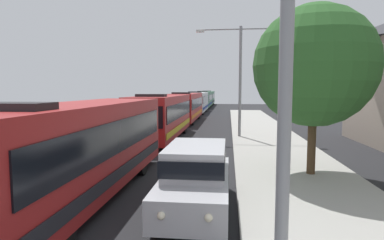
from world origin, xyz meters
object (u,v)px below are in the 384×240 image
at_px(bus_second_in_line, 162,115).
at_px(roadside_tree, 314,66).
at_px(streetlamp_mid, 240,69).
at_px(bus_tail_end, 208,97).
at_px(bus_rear, 204,99).
at_px(white_suv, 196,176).
at_px(bus_lead, 81,147).
at_px(bus_fourth_in_line, 197,102).
at_px(bus_middle, 186,106).

relative_size(bus_second_in_line, roadside_tree, 1.65).
distance_m(streetlamp_mid, roadside_tree, 10.44).
distance_m(bus_second_in_line, bus_tail_end, 49.65).
relative_size(bus_rear, bus_tail_end, 0.92).
height_order(bus_tail_end, white_suv, bus_tail_end).
height_order(bus_rear, roadside_tree, roadside_tree).
bearing_deg(bus_lead, bus_fourth_in_line, 90.00).
bearing_deg(bus_tail_end, bus_second_in_line, -90.00).
distance_m(bus_fourth_in_line, streetlamp_mid, 25.35).
xyz_separation_m(bus_middle, bus_rear, (-0.00, 25.56, -0.00)).
relative_size(bus_second_in_line, bus_middle, 0.92).
height_order(bus_rear, white_suv, bus_rear).
bearing_deg(roadside_tree, bus_middle, 110.02).
relative_size(bus_rear, roadside_tree, 1.59).
bearing_deg(bus_rear, streetlamp_mid, -81.71).
height_order(bus_fourth_in_line, streetlamp_mid, streetlamp_mid).
bearing_deg(bus_lead, white_suv, -9.47).
distance_m(bus_middle, white_suv, 25.94).
bearing_deg(bus_lead, roadside_tree, 23.61).
bearing_deg(streetlamp_mid, bus_lead, -111.70).
distance_m(bus_middle, bus_fourth_in_line, 13.07).
bearing_deg(bus_second_in_line, bus_fourth_in_line, 90.00).
height_order(bus_second_in_line, roadside_tree, roadside_tree).
distance_m(bus_second_in_line, bus_middle, 12.49).
relative_size(white_suv, streetlamp_mid, 0.62).
bearing_deg(streetlamp_mid, roadside_tree, -76.25).
bearing_deg(streetlamp_mid, bus_middle, 115.17).
bearing_deg(white_suv, bus_lead, 170.53).
distance_m(bus_rear, white_suv, 51.37).
height_order(bus_lead, bus_fourth_in_line, same).
xyz_separation_m(bus_lead, white_suv, (3.70, -0.62, -0.66)).
distance_m(bus_middle, streetlamp_mid, 13.10).
xyz_separation_m(bus_lead, bus_second_in_line, (-0.00, 12.57, -0.00)).
xyz_separation_m(bus_tail_end, white_suv, (3.70, -62.84, -0.66)).
height_order(bus_tail_end, roadside_tree, roadside_tree).
bearing_deg(bus_rear, bus_lead, -90.00).
bearing_deg(bus_fourth_in_line, bus_middle, -90.00).
height_order(bus_middle, streetlamp_mid, streetlamp_mid).
distance_m(bus_rear, streetlamp_mid, 37.58).
relative_size(bus_lead, bus_second_in_line, 1.02).
distance_m(bus_lead, bus_second_in_line, 12.57).
bearing_deg(bus_second_in_line, bus_tail_end, 90.00).
xyz_separation_m(bus_fourth_in_line, bus_rear, (-0.00, 12.50, -0.00)).
height_order(bus_second_in_line, white_suv, bus_second_in_line).
bearing_deg(bus_tail_end, roadside_tree, -82.37).
relative_size(bus_middle, bus_rear, 1.12).
height_order(bus_second_in_line, bus_rear, same).
height_order(bus_lead, bus_middle, same).
xyz_separation_m(white_suv, roadside_tree, (4.18, 4.06, 3.35)).
height_order(bus_lead, white_suv, bus_lead).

